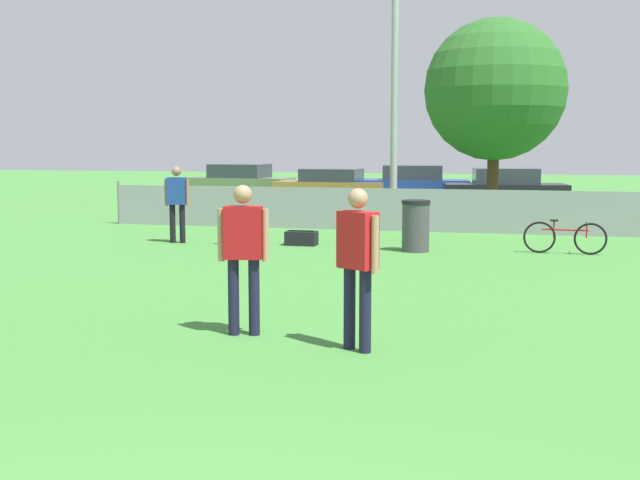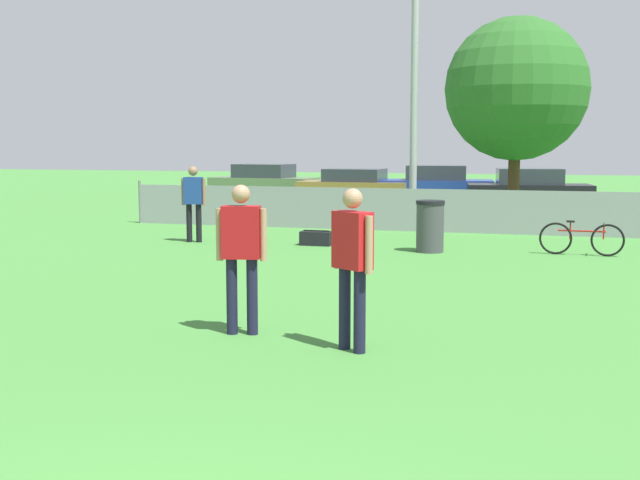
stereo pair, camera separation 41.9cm
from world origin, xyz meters
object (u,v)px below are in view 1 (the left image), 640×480
tree_near_pole (495,90)px  folding_chair_sideline (235,223)px  trash_bin (416,226)px  parked_car_olive (240,183)px  parked_car_tan (331,186)px  parked_car_blue (412,185)px  spectator_in_blue (177,198)px  bicycle_sideline (565,237)px  player_defender_red (243,248)px  parked_car_dark (505,190)px  light_pole (395,7)px  player_thrower_red (358,256)px  gear_bag_sideline (301,238)px

tree_near_pole → folding_chair_sideline: (-5.42, -6.26, -3.25)m
trash_bin → parked_car_olive: parked_car_olive is taller
parked_car_tan → parked_car_blue: 3.05m
spectator_in_blue → bicycle_sideline: spectator_in_blue is taller
player_defender_red → tree_near_pole: bearing=69.5°
parked_car_olive → parked_car_dark: size_ratio=1.03×
tree_near_pole → parked_car_blue: (-3.19, 6.98, -3.03)m
player_defender_red → trash_bin: 7.97m
light_pole → parked_car_tan: bearing=115.4°
player_thrower_red → parked_car_tan: size_ratio=0.42×
spectator_in_blue → parked_car_tan: spectator_in_blue is taller
parked_car_tan → parked_car_dark: (6.44, -1.44, 0.03)m
player_thrower_red → parked_car_olive: size_ratio=0.40×
parked_car_olive → spectator_in_blue: bearing=-71.0°
parked_car_blue → tree_near_pole: bearing=-72.2°
spectator_in_blue → bicycle_sideline: bearing=174.9°
tree_near_pole → folding_chair_sideline: tree_near_pole is taller
folding_chair_sideline → player_defender_red: bearing=93.1°
trash_bin → gear_bag_sideline: (-2.59, 0.42, -0.39)m
spectator_in_blue → parked_car_blue: 13.79m
parked_car_olive → parked_car_blue: size_ratio=1.00×
trash_bin → parked_car_olive: size_ratio=0.24×
parked_car_olive → gear_bag_sideline: bearing=-60.3°
tree_near_pole → light_pole: bearing=-159.3°
parked_car_dark → trash_bin: bearing=-106.3°
parked_car_tan → parked_car_blue: parked_car_blue is taller
tree_near_pole → parked_car_olive: bearing=143.2°
player_defender_red → gear_bag_sideline: bearing=89.5°
light_pole → spectator_in_blue: bearing=-127.7°
gear_bag_sideline → folding_chair_sideline: bearing=-172.9°
light_pole → parked_car_olive: 12.78m
bicycle_sideline → parked_car_olive: (-12.02, 13.88, 0.35)m
player_thrower_red → gear_bag_sideline: 9.25m
light_pole → bicycle_sideline: light_pole is taller
light_pole → trash_bin: size_ratio=9.57×
player_thrower_red → folding_chair_sideline: size_ratio=2.11×
player_thrower_red → parked_car_dark: bearing=120.7°
player_thrower_red → player_defender_red: bearing=-160.8°
parked_car_olive → parked_car_blue: bearing=-1.4°
folding_chair_sideline → bicycle_sideline: 7.11m
player_defender_red → spectator_in_blue: (-4.45, 8.06, -0.02)m
player_defender_red → bicycle_sideline: bearing=52.8°
parked_car_olive → parked_car_dark: parked_car_olive is taller
folding_chair_sideline → gear_bag_sideline: (1.50, 0.19, -0.33)m
player_defender_red → gear_bag_sideline: (-1.60, 8.32, -0.88)m
parked_car_dark → light_pole: bearing=-124.4°
tree_near_pole → parked_car_blue: bearing=114.5°
tree_near_pole → player_thrower_red: tree_near_pole is taller
spectator_in_blue → parked_car_dark: (7.03, 11.32, -0.33)m
spectator_in_blue → trash_bin: size_ratio=1.61×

